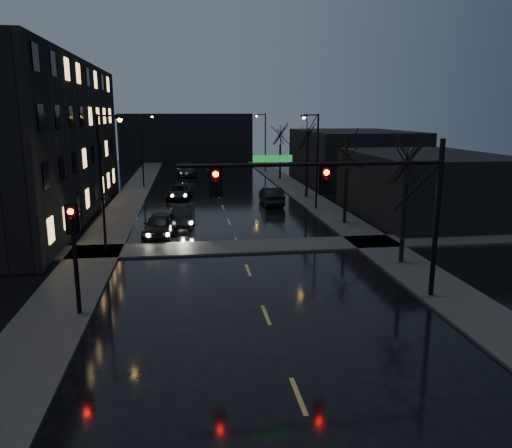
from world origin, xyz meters
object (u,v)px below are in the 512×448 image
object	(u,v)px
oncoming_car_a	(160,225)
lead_car	(272,196)
oncoming_car_c	(179,192)
oncoming_car_d	(186,170)
oncoming_car_b	(183,216)

from	to	relation	value
oncoming_car_a	lead_car	world-z (taller)	lead_car
oncoming_car_a	oncoming_car_c	bearing A→B (deg)	92.28
oncoming_car_c	oncoming_car_d	bearing A→B (deg)	93.74
lead_car	oncoming_car_b	bearing A→B (deg)	44.29
oncoming_car_b	oncoming_car_c	xyz separation A→B (m)	(-0.40, 11.95, -0.06)
oncoming_car_b	oncoming_car_c	size ratio (longest dim) A/B	0.92
oncoming_car_a	oncoming_car_d	xyz separation A→B (m)	(1.81, 33.11, 0.02)
oncoming_car_a	lead_car	xyz separation A→B (m)	(9.36, 10.80, 0.00)
oncoming_car_a	oncoming_car_c	world-z (taller)	oncoming_car_a
oncoming_car_d	lead_car	distance (m)	23.55
oncoming_car_d	oncoming_car_b	bearing A→B (deg)	-97.32
oncoming_car_d	lead_car	size ratio (longest dim) A/B	1.16
oncoming_car_a	oncoming_car_d	world-z (taller)	oncoming_car_d
oncoming_car_a	oncoming_car_b	world-z (taller)	oncoming_car_a
oncoming_car_c	oncoming_car_d	xyz separation A→B (m)	(0.72, 17.94, 0.15)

